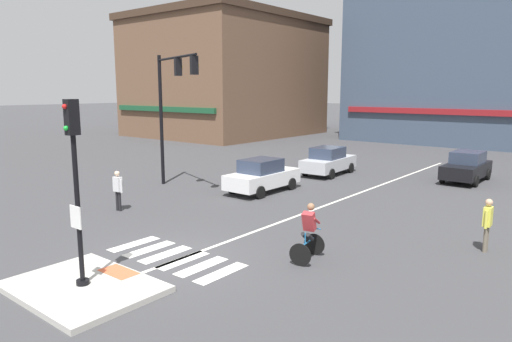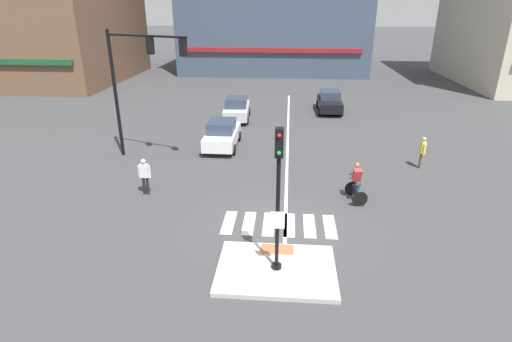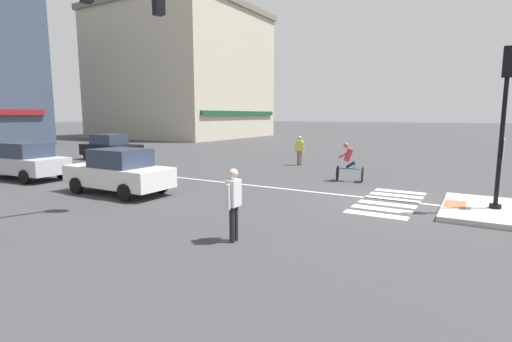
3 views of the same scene
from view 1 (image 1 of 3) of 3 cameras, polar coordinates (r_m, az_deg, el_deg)
ground_plane at (r=14.19m, az=-10.86°, el=-10.63°), size 300.00×300.00×0.00m
traffic_island at (r=12.74m, az=-20.38°, el=-13.17°), size 3.74×2.78×0.15m
tactile_pad_front at (r=13.21m, az=-16.45°, el=-11.73°), size 1.10×0.60×0.01m
signal_pole at (r=11.95m, az=-21.22°, el=-0.55°), size 0.44×0.38×4.57m
crosswalk_stripe_a at (r=15.80m, az=-14.68°, el=-8.62°), size 0.44×1.80×0.01m
crosswalk_stripe_b at (r=15.21m, az=-12.92°, el=-9.27°), size 0.44×1.80×0.01m
crosswalk_stripe_c at (r=14.64m, az=-11.01°, el=-9.97°), size 0.44×1.80×0.01m
crosswalk_stripe_d at (r=14.08m, az=-8.94°, el=-10.72°), size 0.44×1.80×0.01m
crosswalk_stripe_e at (r=13.55m, az=-6.69°, el=-11.50°), size 0.44×1.80×0.01m
crosswalk_stripe_f at (r=13.04m, az=-4.25°, el=-12.33°), size 0.44×1.80×0.01m
lane_centre_line at (r=21.59m, az=10.32°, el=-3.48°), size 0.14×28.00×0.01m
traffic_light_mast at (r=23.48m, az=-10.42°, el=8.97°), size 4.55×1.85×6.68m
building_corner_left at (r=53.26m, az=-3.70°, el=11.48°), size 16.18×18.50×12.87m
building_corner_right at (r=52.76m, az=26.41°, el=12.05°), size 22.55×19.92×15.69m
car_silver_westbound_distant at (r=27.78m, az=8.83°, el=1.22°), size 2.01×4.19×1.64m
car_white_westbound_far at (r=22.74m, az=0.76°, el=-0.57°), size 1.85×4.10×1.64m
car_black_eastbound_distant at (r=27.85m, az=24.35°, el=0.48°), size 1.85×4.10×1.64m
cyclist at (r=13.79m, az=6.45°, el=-7.30°), size 0.84×1.19×1.68m
pedestrian_at_curb_left at (r=19.97m, az=-16.54°, el=-1.94°), size 0.55×0.24×1.67m
pedestrian_waiting_far_side at (r=15.99m, az=26.45°, el=-5.47°), size 0.23×0.55×1.67m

